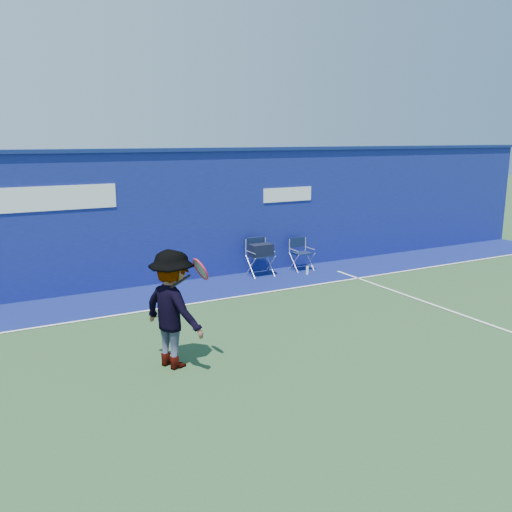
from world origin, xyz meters
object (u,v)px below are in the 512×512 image
directors_chair_right (302,260)px  directors_chair_left (260,260)px  water_bottle (307,270)px  tennis_player (173,309)px

directors_chair_right → directors_chair_left: bearing=-179.8°
directors_chair_left → water_bottle: directors_chair_left is taller
directors_chair_left → directors_chair_right: directors_chair_left is taller
directors_chair_left → water_bottle: 1.20m
water_bottle → tennis_player: bearing=-142.9°
water_bottle → tennis_player: size_ratio=0.12×
directors_chair_left → directors_chair_right: (1.20, 0.00, -0.14)m
directors_chair_right → tennis_player: (-4.90, -4.08, 0.62)m
directors_chair_right → tennis_player: size_ratio=0.46×
directors_chair_left → tennis_player: 5.52m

